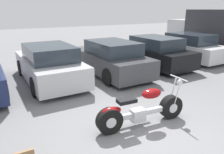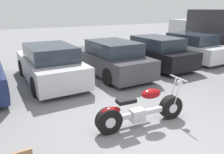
# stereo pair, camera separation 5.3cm
# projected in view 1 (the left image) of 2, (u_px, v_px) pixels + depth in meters

# --- Properties ---
(ground_plane) EXTENTS (60.00, 60.00, 0.00)m
(ground_plane) POSITION_uv_depth(u_px,v_px,m) (147.00, 130.00, 5.14)
(ground_plane) COLOR slate
(motorcycle) EXTENTS (2.36, 0.68, 1.08)m
(motorcycle) POSITION_uv_depth(u_px,v_px,m) (141.00, 110.00, 5.24)
(motorcycle) COLOR black
(motorcycle) RESTS_ON ground_plane
(parked_car_silver) EXTENTS (1.87, 4.43, 1.44)m
(parked_car_silver) POSITION_uv_depth(u_px,v_px,m) (49.00, 64.00, 8.39)
(parked_car_silver) COLOR #BCBCC1
(parked_car_silver) RESTS_ON ground_plane
(parked_car_dark_grey) EXTENTS (1.87, 4.43, 1.44)m
(parked_car_dark_grey) POSITION_uv_depth(u_px,v_px,m) (110.00, 58.00, 9.38)
(parked_car_dark_grey) COLOR #3D3D42
(parked_car_dark_grey) RESTS_ON ground_plane
(parked_car_black) EXTENTS (1.87, 4.43, 1.44)m
(parked_car_black) POSITION_uv_depth(u_px,v_px,m) (153.00, 52.00, 10.78)
(parked_car_black) COLOR black
(parked_car_black) RESTS_ON ground_plane
(parked_car_white) EXTENTS (1.87, 4.43, 1.44)m
(parked_car_white) POSITION_uv_depth(u_px,v_px,m) (186.00, 47.00, 12.13)
(parked_car_white) COLOR white
(parked_car_white) RESTS_ON ground_plane
(delivery_truck) EXTENTS (2.38, 6.13, 2.68)m
(delivery_truck) POSITION_uv_depth(u_px,v_px,m) (219.00, 30.00, 13.23)
(delivery_truck) COLOR #2D2D33
(delivery_truck) RESTS_ON ground_plane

